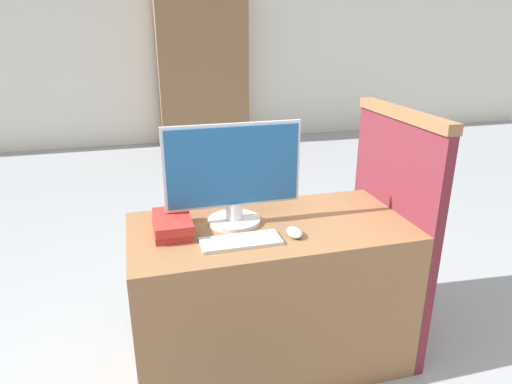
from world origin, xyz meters
The scene contains 8 objects.
wall_back centered at (0.00, 5.14, 1.40)m, with size 12.00×0.06×2.80m.
desk centered at (0.00, 0.33, 0.37)m, with size 1.30×0.65×0.75m.
carrel_divider centered at (0.67, 0.38, 0.64)m, with size 0.07×0.75×1.25m.
monitor centered at (-0.15, 0.40, 0.99)m, with size 0.63×0.25×0.47m.
keyboard centered at (-0.18, 0.18, 0.76)m, with size 0.34×0.14×0.02m.
mouse centered at (0.07, 0.19, 0.77)m, with size 0.07×0.11×0.04m.
book_stack centered at (-0.45, 0.36, 0.79)m, with size 0.17×0.27×0.08m.
bookshelf_far centered at (0.42, 4.90, 1.01)m, with size 1.22×0.32×2.02m.
Camera 1 is at (-0.57, -1.52, 1.63)m, focal length 32.00 mm.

